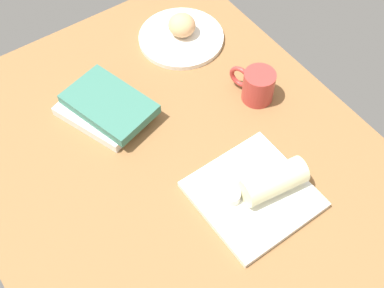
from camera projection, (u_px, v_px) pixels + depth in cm
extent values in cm
cube|color=olive|center=(174.00, 163.00, 120.47)|extent=(110.00, 90.00, 4.00)
cylinder|color=white|center=(181.00, 38.00, 141.13)|extent=(23.72, 23.72, 1.40)
ellipsoid|color=tan|center=(182.00, 25.00, 138.58)|extent=(9.85, 9.72, 6.17)
cube|color=white|center=(253.00, 195.00, 112.36)|extent=(24.42, 24.42, 1.60)
cylinder|color=silver|center=(230.00, 196.00, 109.87)|extent=(4.47, 4.47, 2.52)
cylinder|color=#CB652C|center=(231.00, 193.00, 109.08)|extent=(3.66, 3.66, 0.40)
cylinder|color=beige|center=(274.00, 181.00, 109.80)|extent=(8.23, 15.37, 6.24)
cube|color=silver|center=(102.00, 112.00, 125.29)|extent=(24.10, 20.33, 2.53)
cube|color=#387260|center=(109.00, 104.00, 123.41)|extent=(24.59, 19.13, 2.59)
cylinder|color=#B23833|center=(258.00, 86.00, 126.10)|extent=(7.97, 7.97, 8.56)
cylinder|color=#B7714B|center=(260.00, 76.00, 123.08)|extent=(6.53, 6.53, 0.40)
torus|color=#B23833|center=(240.00, 77.00, 127.91)|extent=(6.38, 3.20, 6.33)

